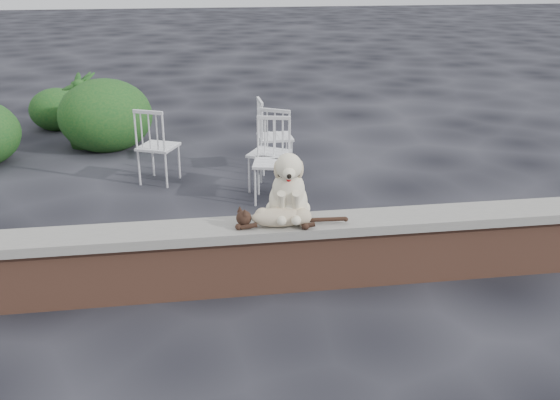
{
  "coord_description": "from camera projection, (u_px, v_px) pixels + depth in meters",
  "views": [
    {
      "loc": [
        -0.43,
        -4.7,
        2.63
      ],
      "look_at": [
        0.32,
        0.2,
        0.7
      ],
      "focal_mm": 40.58,
      "sensor_mm": 36.0,
      "label": 1
    }
  ],
  "objects": [
    {
      "name": "dog",
      "position": [
        288.0,
        184.0,
        5.15
      ],
      "size": [
        0.47,
        0.58,
        0.61
      ],
      "primitive_type": null,
      "rotation": [
        0.0,
        0.0,
        -0.14
      ],
      "color": "beige",
      "rests_on": "capstone"
    },
    {
      "name": "ground",
      "position": [
        246.0,
        288.0,
        5.35
      ],
      "size": [
        60.0,
        60.0,
        0.0
      ],
      "primitive_type": "plane",
      "color": "black",
      "rests_on": "ground"
    },
    {
      "name": "potted_plant_b",
      "position": [
        82.0,
        110.0,
        9.1
      ],
      "size": [
        0.84,
        0.84,
        1.06
      ],
      "primitive_type": "imported",
      "rotation": [
        0.0,
        0.0,
        -0.77
      ],
      "color": "#14461B",
      "rests_on": "ground"
    },
    {
      "name": "chair_d",
      "position": [
        269.0,
        152.0,
        7.4
      ],
      "size": [
        0.77,
        0.77,
        0.94
      ],
      "primitive_type": null,
      "rotation": [
        0.0,
        0.0,
        -0.52
      ],
      "color": "white",
      "rests_on": "ground"
    },
    {
      "name": "chair_c",
      "position": [
        158.0,
        145.0,
        7.66
      ],
      "size": [
        0.75,
        0.75,
        0.94
      ],
      "primitive_type": null,
      "rotation": [
        0.0,
        0.0,
        2.7
      ],
      "color": "white",
      "rests_on": "ground"
    },
    {
      "name": "chair_b",
      "position": [
        273.0,
        161.0,
        7.07
      ],
      "size": [
        0.67,
        0.67,
        0.94
      ],
      "primitive_type": null,
      "rotation": [
        0.0,
        0.0,
        -0.22
      ],
      "color": "white",
      "rests_on": "ground"
    },
    {
      "name": "chair_e",
      "position": [
        275.0,
        135.0,
        8.07
      ],
      "size": [
        0.58,
        0.58,
        0.94
      ],
      "primitive_type": null,
      "rotation": [
        0.0,
        0.0,
        1.6
      ],
      "color": "white",
      "rests_on": "ground"
    },
    {
      "name": "capstone",
      "position": [
        245.0,
        229.0,
        5.15
      ],
      "size": [
        6.2,
        0.4,
        0.08
      ],
      "primitive_type": "cube",
      "color": "slate",
      "rests_on": "brick_wall"
    },
    {
      "name": "shrubbery",
      "position": [
        57.0,
        120.0,
        8.98
      ],
      "size": [
        2.87,
        2.64,
        1.05
      ],
      "color": "#14461B",
      "rests_on": "ground"
    },
    {
      "name": "brick_wall",
      "position": [
        246.0,
        261.0,
        5.26
      ],
      "size": [
        6.0,
        0.3,
        0.5
      ],
      "primitive_type": "cube",
      "color": "brown",
      "rests_on": "ground"
    },
    {
      "name": "cat",
      "position": [
        281.0,
        216.0,
        5.08
      ],
      "size": [
        1.1,
        0.41,
        0.18
      ],
      "primitive_type": null,
      "rotation": [
        0.0,
        0.0,
        -0.14
      ],
      "color": "#C4AA8C",
      "rests_on": "capstone"
    }
  ]
}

